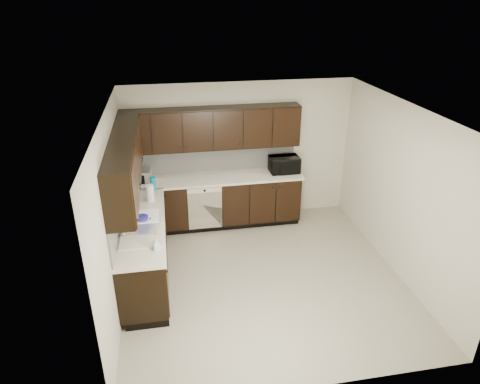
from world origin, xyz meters
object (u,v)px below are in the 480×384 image
object	(u,v)px
sink	(142,237)
storage_bin	(140,223)
toaster_oven	(140,176)
blue_pitcher	(143,224)
microwave	(284,164)

from	to	relation	value
sink	storage_bin	size ratio (longest dim) A/B	1.68
toaster_oven	blue_pitcher	bearing A→B (deg)	-79.54
storage_bin	blue_pitcher	world-z (taller)	blue_pitcher
toaster_oven	blue_pitcher	size ratio (longest dim) A/B	1.55
microwave	toaster_oven	size ratio (longest dim) A/B	1.36
storage_bin	blue_pitcher	xyz separation A→B (m)	(0.04, -0.09, 0.03)
sink	microwave	xyz separation A→B (m)	(2.43, 1.72, 0.20)
sink	microwave	distance (m)	2.99
sink	toaster_oven	distance (m)	1.69
microwave	storage_bin	world-z (taller)	microwave
sink	microwave	world-z (taller)	microwave
storage_bin	blue_pitcher	bearing A→B (deg)	-67.23
microwave	toaster_oven	distance (m)	2.50
microwave	blue_pitcher	world-z (taller)	microwave
sink	blue_pitcher	distance (m)	0.18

